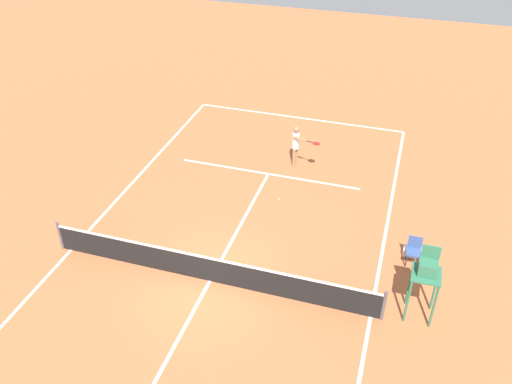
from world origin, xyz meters
name	(u,v)px	position (x,y,z in m)	size (l,w,h in m)	color
ground_plane	(210,281)	(0.00, 0.00, 0.00)	(60.00, 60.00, 0.00)	#B76038
court_lines	(210,281)	(0.00, 0.00, 0.00)	(9.99, 23.60, 0.01)	white
tennis_net	(209,269)	(0.00, 0.00, 0.50)	(10.59, 0.10, 1.07)	#4C4C51
player_serving	(297,143)	(-0.91, -7.38, 1.09)	(1.26, 0.84, 1.81)	#9E704C
tennis_ball	(279,199)	(-0.89, -4.83, 0.03)	(0.07, 0.07, 0.07)	#CCE033
umpire_chair	(427,273)	(-6.20, -0.49, 1.61)	(0.80, 0.80, 2.41)	#2D6B4C
courtside_chair_mid	(414,250)	(-5.89, -2.73, 0.53)	(0.44, 0.46, 0.95)	#262626
equipment_bag	(415,252)	(-5.97, -3.08, 0.15)	(0.76, 0.32, 0.30)	white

